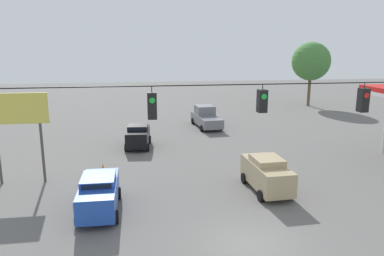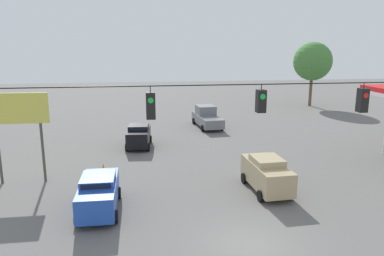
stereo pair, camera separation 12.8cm
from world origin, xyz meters
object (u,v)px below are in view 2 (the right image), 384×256
object	(u,v)px
overhead_signal_span	(259,142)
traffic_cone_fourth	(103,167)
traffic_cone_nearest	(93,216)
traffic_cone_second	(100,197)
tree_horizon_left	(313,61)
sedan_tan_crossing_near	(267,174)
sedan_black_withflow_far	(139,135)
roadside_billboard	(18,117)
traffic_cone_third	(102,179)
pickup_truck_grey_oncoming_deep	(207,117)
sedan_blue_parked_shoulder	(99,193)

from	to	relation	value
overhead_signal_span	traffic_cone_fourth	world-z (taller)	overhead_signal_span
traffic_cone_nearest	traffic_cone_second	distance (m)	2.20
tree_horizon_left	sedan_tan_crossing_near	bearing A→B (deg)	60.53
sedan_black_withflow_far	roadside_billboard	world-z (taller)	roadside_billboard
tree_horizon_left	traffic_cone_fourth	bearing A→B (deg)	42.62
overhead_signal_span	roadside_billboard	bearing A→B (deg)	-40.78
traffic_cone_third	traffic_cone_fourth	size ratio (longest dim) A/B	1.00
overhead_signal_span	traffic_cone_fourth	distance (m)	13.96
traffic_cone_fourth	pickup_truck_grey_oncoming_deep	bearing A→B (deg)	-126.51
sedan_black_withflow_far	roadside_billboard	xyz separation A→B (m)	(7.05, 7.14, 3.11)
sedan_black_withflow_far	traffic_cone_third	bearing A→B (deg)	74.16
roadside_billboard	traffic_cone_fourth	bearing A→B (deg)	-163.97
sedan_blue_parked_shoulder	traffic_cone_fourth	distance (m)	6.17
traffic_cone_third	tree_horizon_left	xyz separation A→B (m)	(-25.54, -25.86, 5.72)
sedan_blue_parked_shoulder	traffic_cone_fourth	bearing A→B (deg)	-86.86
sedan_tan_crossing_near	sedan_black_withflow_far	size ratio (longest dim) A/B	1.09
pickup_truck_grey_oncoming_deep	traffic_cone_nearest	size ratio (longest dim) A/B	10.09
pickup_truck_grey_oncoming_deep	sedan_black_withflow_far	distance (m)	9.69
sedan_tan_crossing_near	traffic_cone_second	world-z (taller)	sedan_tan_crossing_near
traffic_cone_third	pickup_truck_grey_oncoming_deep	bearing A→B (deg)	-121.83
sedan_tan_crossing_near	roadside_billboard	world-z (taller)	roadside_billboard
overhead_signal_span	traffic_cone_third	xyz separation A→B (m)	(6.78, -9.02, -4.47)
traffic_cone_fourth	roadside_billboard	world-z (taller)	roadside_billboard
overhead_signal_span	tree_horizon_left	bearing A→B (deg)	-118.27
traffic_cone_second	roadside_billboard	world-z (taller)	roadside_billboard
traffic_cone_third	traffic_cone_fourth	distance (m)	2.27
sedan_tan_crossing_near	traffic_cone_fourth	size ratio (longest dim) A/B	7.67
sedan_tan_crossing_near	tree_horizon_left	bearing A→B (deg)	-119.47
pickup_truck_grey_oncoming_deep	traffic_cone_third	xyz separation A→B (m)	(9.22, 14.85, -0.69)
sedan_tan_crossing_near	traffic_cone_third	world-z (taller)	sedan_tan_crossing_near
traffic_cone_third	roadside_billboard	size ratio (longest dim) A/B	0.10
pickup_truck_grey_oncoming_deep	tree_horizon_left	world-z (taller)	tree_horizon_left
pickup_truck_grey_oncoming_deep	traffic_cone_second	bearing A→B (deg)	62.73
tree_horizon_left	pickup_truck_grey_oncoming_deep	bearing A→B (deg)	34.00
pickup_truck_grey_oncoming_deep	roadside_billboard	bearing A→B (deg)	44.88
traffic_cone_nearest	sedan_tan_crossing_near	bearing A→B (deg)	-165.39
sedan_tan_crossing_near	tree_horizon_left	world-z (taller)	tree_horizon_left
overhead_signal_span	traffic_cone_fourth	bearing A→B (deg)	-58.66
pickup_truck_grey_oncoming_deep	sedan_blue_parked_shoulder	distance (m)	20.74
sedan_tan_crossing_near	roadside_billboard	xyz separation A→B (m)	(14.28, -3.42, 3.03)
overhead_signal_span	traffic_cone_second	bearing A→B (deg)	-43.30
sedan_tan_crossing_near	traffic_cone_second	bearing A→B (deg)	1.67
roadside_billboard	sedan_tan_crossing_near	bearing A→B (deg)	166.54
roadside_billboard	traffic_cone_second	bearing A→B (deg)	142.97
pickup_truck_grey_oncoming_deep	roadside_billboard	size ratio (longest dim) A/B	1.03
roadside_billboard	sedan_blue_parked_shoulder	bearing A→B (deg)	136.26
sedan_blue_parked_shoulder	traffic_cone_second	xyz separation A→B (m)	(0.10, -1.09, -0.70)
sedan_blue_parked_shoulder	sedan_tan_crossing_near	size ratio (longest dim) A/B	1.04
traffic_cone_nearest	traffic_cone_second	xyz separation A→B (m)	(-0.10, -2.20, 0.00)
sedan_black_withflow_far	traffic_cone_nearest	size ratio (longest dim) A/B	7.07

